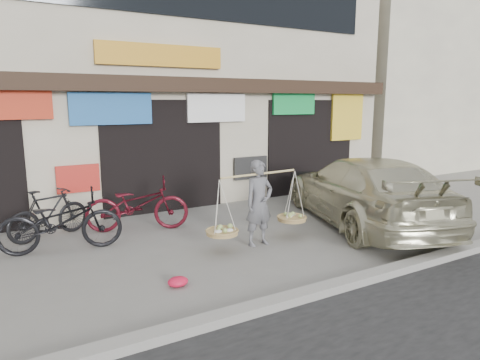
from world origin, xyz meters
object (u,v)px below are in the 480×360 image
bike_1 (49,213)px  suv (363,190)px  bike_2 (137,205)px  bike_0 (60,221)px  street_vendor (259,206)px

bike_1 → suv: (6.13, -2.31, 0.25)m
bike_1 → bike_2: size_ratio=0.79×
bike_2 → suv: bearing=-95.4°
bike_0 → bike_2: (1.56, 0.58, -0.00)m
bike_0 → bike_1: 0.95m
bike_1 → bike_2: bike_2 is taller
bike_0 → suv: (6.03, -1.37, 0.19)m
bike_2 → suv: (4.47, -1.95, 0.19)m
street_vendor → bike_2: size_ratio=1.04×
street_vendor → suv: size_ratio=0.39×
bike_2 → street_vendor: bearing=-122.1°
bike_1 → street_vendor: bearing=-148.1°
street_vendor → suv: bearing=-2.2°
bike_1 → bike_2: 1.70m
bike_0 → bike_1: bearing=14.9°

